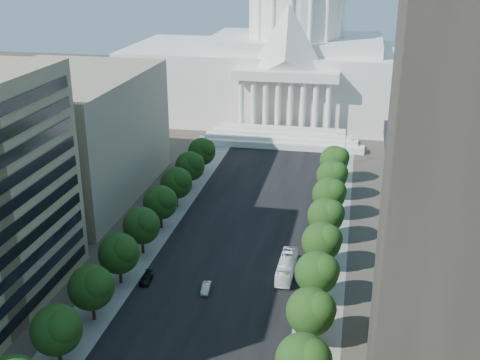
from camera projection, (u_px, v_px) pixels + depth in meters
The scene contains 28 objects.
road_asphalt at pixel (246, 223), 136.08m from camera, with size 30.00×260.00×0.01m, color black.
sidewalk_left at pixel (166, 217), 139.53m from camera, with size 8.00×260.00×0.02m, color gray.
sidewalk_right at pixel (330, 230), 132.64m from camera, with size 8.00×260.00×0.02m, color gray.
capitol at pixel (295, 62), 215.69m from camera, with size 120.00×56.00×73.00m.
office_block_left_far at pixel (63, 135), 148.53m from camera, with size 38.00×52.00×30.00m, color gray.
tree_l_c at pixel (58, 329), 87.37m from camera, with size 7.79×7.60×9.97m.
tree_l_d at pixel (92, 287), 98.35m from camera, with size 7.79×7.60×9.97m.
tree_l_e at pixel (120, 253), 109.33m from camera, with size 7.79×7.60×9.97m.
tree_l_f at pixel (143, 225), 120.31m from camera, with size 7.79×7.60×9.97m.
tree_l_g at pixel (161, 202), 131.29m from camera, with size 7.79×7.60×9.97m.
tree_l_h at pixel (177, 182), 142.27m from camera, with size 7.79×7.60×9.97m.
tree_l_i at pixel (191, 165), 153.25m from camera, with size 7.79×7.60×9.97m.
tree_l_j at pixel (203, 151), 164.23m from camera, with size 7.79×7.60×9.97m.
tree_r_c at pixel (305, 360), 80.85m from camera, with size 7.79×7.60×9.97m.
tree_r_d at pixel (313, 311), 91.82m from camera, with size 7.79×7.60×9.97m.
tree_r_e at pixel (319, 272), 102.80m from camera, with size 7.79×7.60×9.97m.
tree_r_f at pixel (323, 241), 113.78m from camera, with size 7.79×7.60×9.97m.
tree_r_g at pixel (327, 215), 124.76m from camera, with size 7.79×7.60×9.97m.
tree_r_h at pixel (330, 193), 135.74m from camera, with size 7.79×7.60×9.97m.
tree_r_i at pixel (333, 175), 146.72m from camera, with size 7.79×7.60×9.97m.
tree_r_j at pixel (336, 159), 157.70m from camera, with size 7.79×7.60×9.97m.
streetlight_c at pixel (328, 276), 102.93m from camera, with size 2.61×0.44×9.00m.
streetlight_d at pixel (335, 216), 125.80m from camera, with size 2.61×0.44×9.00m.
streetlight_e at pixel (340, 175), 148.67m from camera, with size 2.61×0.44×9.00m.
streetlight_f at pixel (344, 145), 171.55m from camera, with size 2.61×0.44×9.00m.
car_silver at pixel (206, 288), 108.90m from camera, with size 1.45×4.16×1.37m, color #B2B4BB.
car_dark_b at pixel (146, 279), 112.00m from camera, with size 1.89×4.66×1.35m, color black.
city_bus at pixel (287, 267), 114.15m from camera, with size 2.80×11.96×3.33m, color white.
Camera 1 is at (22.68, -31.29, 58.22)m, focal length 45.00 mm.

